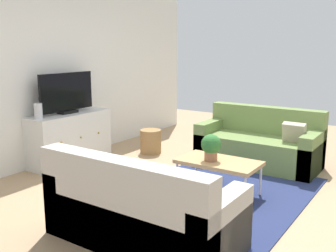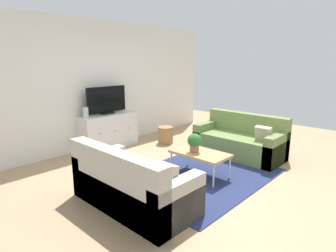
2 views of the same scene
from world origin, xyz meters
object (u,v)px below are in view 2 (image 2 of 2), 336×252
Objects in this scene: tv_console at (109,131)px; wicker_basket at (166,135)px; couch_right_side at (241,141)px; glass_vase at (86,112)px; coffee_table at (200,154)px; flat_screen_tv at (107,100)px; potted_plant at (194,142)px; couch_left_side at (129,187)px.

tv_console reaches higher than wicker_basket.
couch_right_side is 3.17m from glass_vase.
coffee_table is at bearing -120.03° from wicker_basket.
flat_screen_tv is 0.56m from glass_vase.
tv_console is 0.71m from glass_vase.
coffee_table is 0.72× the size of tv_console.
couch_right_side is at bearing -76.29° from wicker_basket.
coffee_table is 2.52m from flat_screen_tv.
potted_plant is 2.40m from flat_screen_tv.
couch_left_side is at bearing 178.67° from coffee_table.
flat_screen_tv is at bearing 121.94° from couch_right_side.
couch_left_side reaches higher than wicker_basket.
wicker_basket is at bearing 57.37° from potted_plant.
coffee_table is 2.41m from tv_console.
flat_screen_tv reaches higher than glass_vase.
flat_screen_tv is at bearing 60.25° from couch_left_side.
flat_screen_tv is 4.47× the size of glass_vase.
coffee_table is 0.99× the size of flat_screen_tv.
coffee_table is 2.00m from wicker_basket.
coffee_table is 0.23m from potted_plant.
couch_left_side is 2.58m from glass_vase.
flat_screen_tv is (-0.00, 0.02, 0.66)m from tv_console.
flat_screen_tv is at bearing 2.17° from glass_vase.
couch_right_side is at bearing -1.54° from potted_plant.
coffee_table is at bearing -88.02° from tv_console.
couch_right_side is 1.31× the size of tv_console.
glass_vase is (-0.53, -0.02, -0.19)m from flat_screen_tv.
flat_screen_tv is 2.49× the size of wicker_basket.
tv_console is at bearing 147.67° from wicker_basket.
couch_right_side is at bearing 0.00° from couch_left_side.
couch_left_side is 2.74m from tv_console.
potted_plant is 1.47× the size of glass_vase.
flat_screen_tv reaches higher than potted_plant.
tv_console is (-1.49, 2.37, 0.09)m from couch_right_side.
glass_vase is 1.87m from wicker_basket.
potted_plant is at bearing 1.63° from couch_left_side.
potted_plant reaches higher than coffee_table.
glass_vase is (0.84, 2.37, 0.56)m from couch_left_side.
tv_console is (-0.08, 2.41, -0.01)m from coffee_table.
flat_screen_tv is (-0.02, 2.35, 0.45)m from potted_plant.
tv_console is (-0.02, 2.33, -0.21)m from potted_plant.
tv_console reaches higher than coffee_table.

